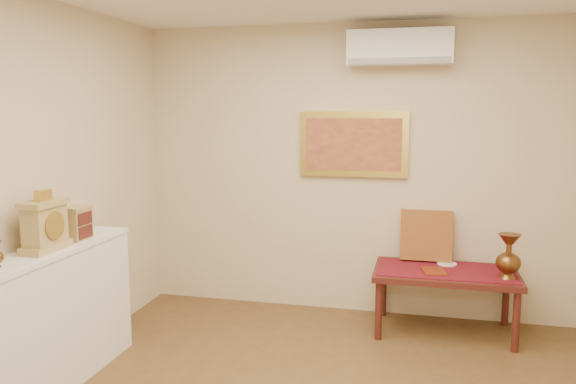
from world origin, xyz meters
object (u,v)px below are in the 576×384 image
(display_ledge, at_px, (27,332))
(low_table, at_px, (445,278))
(mantel_clock, at_px, (45,225))
(brass_urn_tall, at_px, (509,251))
(wooden_chest, at_px, (76,223))

(display_ledge, xyz_separation_m, low_table, (2.67, 1.88, -0.01))
(mantel_clock, bearing_deg, display_ledge, -98.04)
(brass_urn_tall, height_order, wooden_chest, wooden_chest)
(display_ledge, distance_m, wooden_chest, 0.82)
(display_ledge, height_order, wooden_chest, wooden_chest)
(brass_urn_tall, distance_m, display_ledge, 3.62)
(mantel_clock, relative_size, wooden_chest, 1.68)
(display_ledge, height_order, mantel_clock, mantel_clock)
(display_ledge, distance_m, mantel_clock, 0.70)
(brass_urn_tall, distance_m, wooden_chest, 3.36)
(low_table, bearing_deg, wooden_chest, -153.21)
(brass_urn_tall, xyz_separation_m, wooden_chest, (-3.12, -1.20, 0.32))
(display_ledge, height_order, low_table, display_ledge)
(brass_urn_tall, xyz_separation_m, display_ledge, (-3.15, -1.74, -0.29))
(mantel_clock, bearing_deg, wooden_chest, 89.94)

